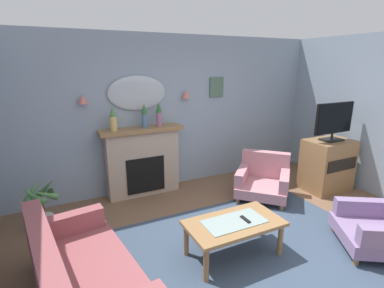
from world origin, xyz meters
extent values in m
cube|color=brown|center=(0.00, 0.00, -0.05)|extent=(6.65, 6.01, 0.10)
cube|color=#8C9EB2|center=(0.00, 2.55, 1.33)|extent=(6.65, 0.10, 2.65)
cube|color=#38475B|center=(0.00, 0.20, 0.01)|extent=(3.20, 2.40, 0.01)
cube|color=tan|center=(-0.68, 2.34, 0.55)|extent=(1.20, 0.28, 1.10)
cube|color=black|center=(-0.68, 2.24, 0.38)|extent=(0.64, 0.12, 0.60)
cube|color=olive|center=(-0.68, 2.32, 1.13)|extent=(1.36, 0.36, 0.06)
cylinder|color=tan|center=(-1.13, 2.30, 1.27)|extent=(0.11, 0.11, 0.23)
cone|color=#4C8447|center=(-1.13, 2.30, 1.47)|extent=(0.10, 0.10, 0.16)
cylinder|color=#4C7093|center=(-0.63, 2.30, 1.28)|extent=(0.09, 0.09, 0.23)
cone|color=#2D6633|center=(-0.63, 2.30, 1.47)|extent=(0.10, 0.10, 0.16)
cylinder|color=#9E6084|center=(-0.38, 2.30, 1.28)|extent=(0.09, 0.09, 0.24)
cone|color=#2D6633|center=(-0.38, 2.30, 1.48)|extent=(0.10, 0.10, 0.16)
ellipsoid|color=#B2BCC6|center=(-0.68, 2.47, 1.71)|extent=(0.96, 0.06, 0.56)
cone|color=#D17066|center=(-1.53, 2.42, 1.66)|extent=(0.14, 0.14, 0.14)
cone|color=#D17066|center=(0.17, 2.42, 1.66)|extent=(0.14, 0.14, 0.14)
cube|color=#4C6B56|center=(0.82, 2.48, 1.75)|extent=(0.28, 0.03, 0.36)
cube|color=olive|center=(-0.26, 0.24, 0.42)|extent=(1.10, 0.60, 0.04)
cube|color=#8C9E99|center=(-0.26, 0.24, 0.44)|extent=(0.72, 0.36, 0.01)
cylinder|color=olive|center=(-0.75, 0.00, 0.20)|extent=(0.06, 0.06, 0.40)
cylinder|color=olive|center=(0.23, 0.00, 0.20)|extent=(0.06, 0.06, 0.40)
cylinder|color=olive|center=(-0.75, 0.48, 0.20)|extent=(0.06, 0.06, 0.40)
cylinder|color=olive|center=(0.23, 0.48, 0.20)|extent=(0.06, 0.06, 0.40)
cube|color=black|center=(-0.13, 0.20, 0.45)|extent=(0.04, 0.16, 0.02)
cube|color=#934C51|center=(-1.83, 0.32, 0.19)|extent=(1.07, 1.80, 0.18)
cube|color=#934C51|center=(-2.17, 0.27, 0.52)|extent=(0.41, 1.71, 0.48)
cube|color=#934C51|center=(-1.93, 1.09, 0.40)|extent=(0.77, 0.26, 0.24)
cylinder|color=olive|center=(-1.60, 1.13, 0.05)|extent=(0.07, 0.07, 0.10)
cylinder|color=olive|center=(-2.27, 1.03, 0.05)|extent=(0.07, 0.07, 0.10)
cube|color=gray|center=(1.34, -0.40, 0.18)|extent=(1.10, 1.10, 0.16)
cube|color=gray|center=(1.52, -0.12, 0.37)|extent=(0.69, 0.50, 0.22)
cylinder|color=olive|center=(1.24, 0.06, 0.05)|extent=(0.06, 0.06, 0.10)
cylinder|color=olive|center=(0.88, -0.51, 0.05)|extent=(0.06, 0.06, 0.10)
cube|color=#B77A84|center=(1.02, 1.29, 0.18)|extent=(1.13, 1.13, 0.16)
cube|color=#B77A84|center=(1.27, 1.52, 0.48)|extent=(0.67, 0.68, 0.45)
cube|color=#B77A84|center=(0.79, 1.53, 0.37)|extent=(0.61, 0.60, 0.22)
cube|color=#B77A84|center=(1.26, 1.04, 0.37)|extent=(0.61, 0.60, 0.22)
cylinder|color=olive|center=(0.54, 1.29, 0.05)|extent=(0.06, 0.06, 0.10)
cylinder|color=olive|center=(1.02, 0.81, 0.05)|extent=(0.06, 0.06, 0.10)
cylinder|color=olive|center=(1.03, 1.77, 0.05)|extent=(0.06, 0.06, 0.10)
cylinder|color=olive|center=(1.51, 1.28, 0.05)|extent=(0.06, 0.06, 0.10)
cube|color=olive|center=(2.28, 1.08, 0.45)|extent=(0.80, 0.56, 0.90)
cube|color=black|center=(2.28, 0.80, 0.54)|extent=(0.68, 0.02, 0.20)
cube|color=black|center=(2.28, 1.06, 0.92)|extent=(0.36, 0.24, 0.03)
cylinder|color=black|center=(2.28, 1.06, 0.98)|extent=(0.04, 0.04, 0.10)
cube|color=black|center=(2.28, 1.06, 1.29)|extent=(0.84, 0.04, 0.52)
cube|color=black|center=(2.28, 1.04, 1.29)|extent=(0.80, 0.01, 0.48)
cylinder|color=silver|center=(-2.23, 1.80, 0.10)|extent=(0.24, 0.24, 0.21)
cylinder|color=brown|center=(-2.23, 1.80, 0.32)|extent=(0.04, 0.04, 0.22)
cone|color=#4C8447|center=(-2.10, 1.82, 0.56)|extent=(0.13, 0.34, 0.24)
cone|color=#4C8447|center=(-2.16, 1.92, 0.56)|extent=(0.30, 0.22, 0.30)
cone|color=#4C8447|center=(-2.31, 1.91, 0.56)|extent=(0.29, 0.26, 0.29)
cone|color=#4C8447|center=(-2.36, 1.80, 0.56)|extent=(0.09, 0.33, 0.24)
cone|color=#4C8447|center=(-2.30, 1.69, 0.56)|extent=(0.33, 0.26, 0.24)
cone|color=#4C8447|center=(-2.17, 1.69, 0.56)|extent=(0.33, 0.22, 0.25)
camera|label=1|loc=(-1.98, -2.18, 2.17)|focal=27.07mm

